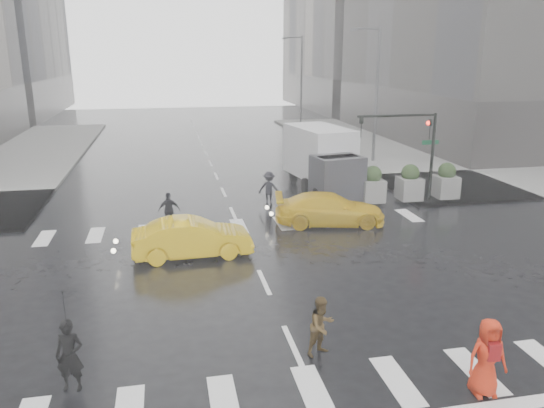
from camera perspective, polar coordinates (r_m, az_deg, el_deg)
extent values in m
plane|color=black|center=(17.66, -0.86, -8.39)|extent=(120.00, 120.00, 0.00)
cube|color=gray|center=(40.82, 22.22, 4.56)|extent=(35.00, 35.00, 0.15)
cube|color=#2F2C2A|center=(53.66, 25.49, 8.96)|extent=(26.05, 26.05, 4.40)
cube|color=#2F2C2A|center=(78.77, 12.79, 11.82)|extent=(26.05, 26.05, 4.40)
cylinder|color=black|center=(27.57, 16.83, 4.73)|extent=(0.16, 0.16, 4.50)
cylinder|color=black|center=(26.38, 13.31, 9.24)|extent=(4.00, 0.12, 0.12)
imported|color=black|center=(27.23, 16.60, 7.72)|extent=(0.16, 0.20, 1.00)
imported|color=black|center=(25.74, 9.55, 8.16)|extent=(0.16, 0.20, 1.00)
sphere|color=#FF190C|center=(27.15, 16.46, 8.34)|extent=(0.20, 0.20, 0.20)
cube|color=#0B532B|center=(27.71, 16.66, 6.38)|extent=(0.90, 0.03, 0.22)
cylinder|color=#59595B|center=(36.69, 11.14, 11.28)|extent=(0.20, 0.20, 9.00)
cylinder|color=#59595B|center=(36.29, 10.14, 18.08)|extent=(1.80, 0.12, 0.12)
cube|color=#59595B|center=(35.97, 8.73, 18.01)|extent=(0.50, 0.22, 0.15)
cylinder|color=#59595B|center=(55.67, 3.16, 13.02)|extent=(0.20, 0.20, 9.00)
cylinder|color=#59595B|center=(55.41, 2.29, 17.47)|extent=(1.80, 0.12, 0.12)
cube|color=#59595B|center=(55.20, 1.34, 17.38)|extent=(0.50, 0.22, 0.15)
cube|color=gray|center=(26.82, 10.69, 1.44)|extent=(1.10, 1.10, 1.10)
sphere|color=black|center=(26.63, 10.78, 3.11)|extent=(0.90, 0.90, 0.90)
cube|color=gray|center=(27.62, 14.55, 1.63)|extent=(1.10, 1.10, 1.10)
sphere|color=black|center=(27.44, 14.66, 3.24)|extent=(0.90, 0.90, 0.90)
cube|color=gray|center=(28.54, 18.17, 1.79)|extent=(1.10, 1.10, 1.10)
sphere|color=black|center=(28.37, 18.30, 3.36)|extent=(0.90, 0.90, 0.90)
imported|color=black|center=(12.96, -20.94, -14.98)|extent=(0.68, 0.50, 1.69)
imported|color=black|center=(12.43, -21.47, -10.41)|extent=(1.12, 1.13, 0.88)
imported|color=#453318|center=(13.51, 5.37, -12.93)|extent=(0.93, 0.85, 1.54)
imported|color=red|center=(12.87, 22.14, -15.04)|extent=(0.92, 0.64, 1.80)
cube|color=maroon|center=(12.63, 22.71, -14.44)|extent=(0.29, 0.18, 0.40)
imported|color=black|center=(23.15, -11.00, -0.67)|extent=(0.93, 0.57, 1.57)
imported|color=black|center=(26.15, -0.30, 1.69)|extent=(1.25, 1.01, 1.70)
imported|color=#E5B40C|center=(19.76, -8.57, -3.64)|extent=(4.42, 1.68, 1.44)
imported|color=#E5B40C|center=(23.35, 6.23, -0.55)|extent=(4.50, 2.64, 1.39)
cube|color=silver|center=(29.33, 5.10, 5.61)|extent=(2.41, 4.63, 2.72)
cube|color=#303136|center=(26.48, 7.02, 2.66)|extent=(2.31, 1.81, 2.31)
cube|color=black|center=(26.33, 7.07, 4.15)|extent=(2.01, 0.91, 0.91)
cylinder|color=black|center=(26.19, 4.90, 0.75)|extent=(0.28, 0.91, 0.91)
cylinder|color=black|center=(26.84, 9.24, 0.98)|extent=(0.28, 0.91, 0.91)
cylinder|color=black|center=(28.25, 3.65, 1.90)|extent=(0.28, 0.91, 0.91)
cylinder|color=black|center=(28.86, 7.71, 2.09)|extent=(0.28, 0.91, 0.91)
cylinder|color=black|center=(30.90, 2.31, 3.14)|extent=(0.28, 0.91, 0.91)
cylinder|color=black|center=(31.46, 6.05, 3.30)|extent=(0.28, 0.91, 0.91)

